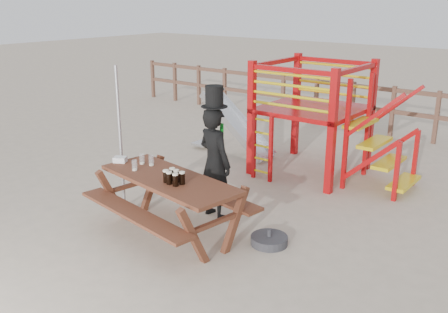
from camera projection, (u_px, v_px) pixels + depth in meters
ground at (170, 235)px, 6.92m from camera, size 60.00×60.00×0.00m
back_fence at (372, 103)px, 11.95m from camera, size 15.09×0.09×1.20m
playground_fort at (308, 116)px, 9.21m from camera, size 4.71×1.84×2.10m
picnic_table at (170, 198)px, 6.83m from camera, size 2.34×1.78×0.83m
man_with_hat at (215, 160)px, 7.27m from camera, size 0.68×0.52×1.98m
metal_pole at (120, 139)px, 7.55m from camera, size 0.05×0.05×2.22m
parasol_base at (269, 240)px, 6.66m from camera, size 0.50×0.50×0.21m
paper_bag at (120, 159)px, 7.35m from camera, size 0.23×0.21×0.08m
stout_pints at (174, 177)px, 6.50m from camera, size 0.29×0.21×0.17m
empty_glasses at (143, 162)px, 7.15m from camera, size 0.23×0.37×0.15m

